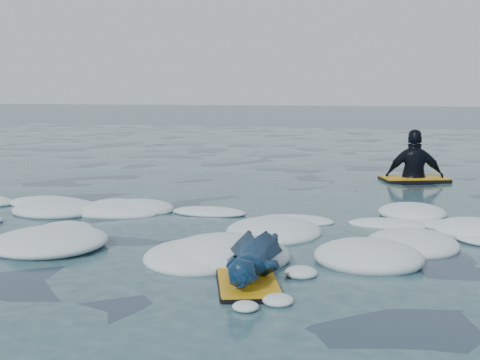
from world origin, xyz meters
name	(u,v)px	position (x,y,z in m)	size (l,w,h in m)	color
ground	(160,243)	(0.00, 0.00, 0.00)	(120.00, 120.00, 0.00)	#172939
foam_band	(189,223)	(0.00, 1.03, 0.00)	(12.00, 3.10, 0.30)	white
prone_woman_unit	(253,260)	(1.31, -1.06, 0.19)	(0.79, 1.51, 0.37)	black
waiting_rider_unit	(414,178)	(3.00, 5.39, 0.07)	(1.37, 1.03, 1.83)	black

